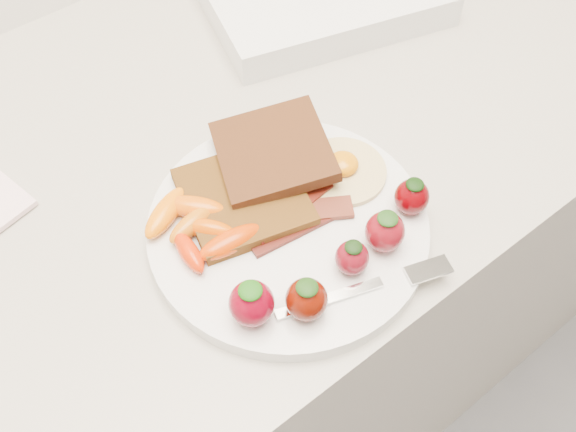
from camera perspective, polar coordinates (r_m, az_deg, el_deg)
counter at (r=1.08m, az=-6.16°, el=-10.08°), size 2.00×0.60×0.90m
plate at (r=0.62m, az=0.00°, el=-1.02°), size 0.27×0.27×0.02m
toast_lower at (r=0.62m, az=-3.97°, el=1.64°), size 0.14×0.14×0.01m
toast_upper at (r=0.64m, az=-1.34°, el=5.77°), size 0.14×0.14×0.03m
fried_egg at (r=0.65m, az=4.90°, el=4.16°), size 0.12×0.12×0.02m
bacon_strips at (r=0.61m, az=0.71°, el=0.09°), size 0.11×0.07×0.01m
baby_carrots at (r=0.60m, az=-8.15°, el=-0.87°), size 0.10×0.10×0.02m
strawberries at (r=0.57m, az=4.19°, el=-4.01°), size 0.22×0.06×0.05m
fork at (r=0.58m, az=7.76°, el=-6.10°), size 0.16×0.07×0.00m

